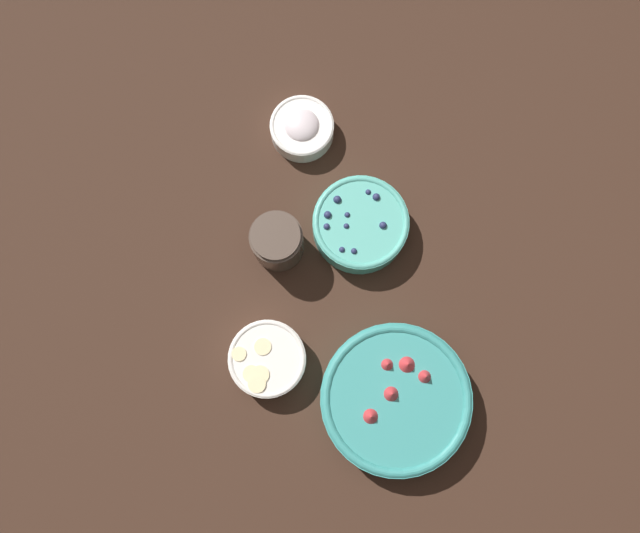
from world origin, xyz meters
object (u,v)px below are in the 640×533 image
bowl_bananas (267,359)px  jar_chocolate (277,242)px  bowl_blueberries (360,224)px  bowl_strawberries (395,399)px  bowl_cream (302,128)px

bowl_bananas → jar_chocolate: bearing=-177.2°
bowl_blueberries → bowl_bananas: size_ratio=1.29×
bowl_strawberries → bowl_bananas: 0.23m
bowl_cream → jar_chocolate: 0.23m
bowl_bananas → jar_chocolate: (-0.21, -0.01, 0.01)m
bowl_strawberries → bowl_cream: size_ratio=2.15×
bowl_bananas → jar_chocolate: jar_chocolate is taller
bowl_bananas → bowl_strawberries: bearing=80.2°
bowl_strawberries → bowl_cream: bowl_strawberries is taller
bowl_cream → jar_chocolate: size_ratio=1.25×
bowl_strawberries → bowl_cream: 0.52m
bowl_strawberries → bowl_bananas: (-0.04, -0.23, -0.01)m
bowl_blueberries → bowl_cream: bowl_blueberries is taller
bowl_blueberries → bowl_bananas: bearing=-27.1°
bowl_blueberries → jar_chocolate: (0.05, -0.14, 0.01)m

